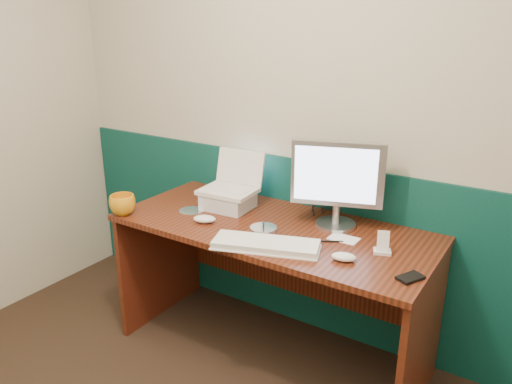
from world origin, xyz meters
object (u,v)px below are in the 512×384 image
Objects in this scene: monitor at (338,184)px; mug at (123,205)px; keyboard at (266,245)px; camcorder at (317,197)px; laptop at (227,172)px; desk at (272,291)px.

monitor is 1.12m from mug.
camcorder is (0.00, 0.50, 0.08)m from keyboard.
laptop is 0.60m from monitor.
monitor is 0.23m from camcorder.
mug is (-0.74, -0.30, 0.43)m from desk.
monitor reaches higher than keyboard.
mug is at bearing -174.55° from monitor.
desk is 3.62× the size of monitor.
mug is 0.73× the size of camcorder.
camcorder is (0.11, 0.27, 0.47)m from desk.
laptop is 0.60× the size of keyboard.
laptop reaches higher than keyboard.
desk is at bearing -17.32° from laptop.
monitor is 0.48m from keyboard.
camcorder reaches higher than mug.
keyboard is 2.57× the size of camcorder.
camcorder is at bearing 19.40° from laptop.
laptop is at bearing 166.73° from desk.
camcorder is at bearing 67.23° from desk.
desk is 3.38× the size of keyboard.
laptop is at bearing -170.51° from camcorder.
monitor is at bearing -47.67° from camcorder.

